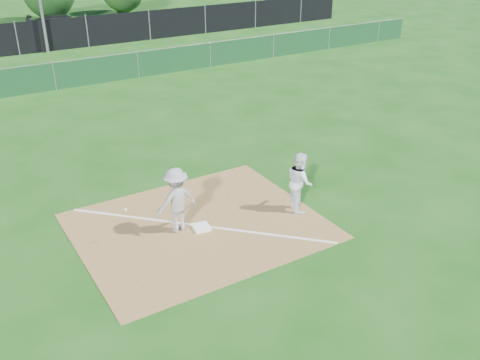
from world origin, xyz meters
name	(u,v)px	position (x,y,z in m)	size (l,w,h in m)	color
ground	(90,122)	(0.00, 10.00, 0.00)	(90.00, 90.00, 0.00)	#13480F
infield_dirt	(199,226)	(0.00, 1.00, 0.01)	(6.00, 5.00, 0.02)	olive
foul_line	(199,225)	(0.00, 1.00, 0.03)	(0.08, 7.00, 0.01)	white
green_fence	(54,77)	(0.00, 15.00, 0.60)	(44.00, 0.05, 1.20)	#0E361A
black_fence	(17,39)	(0.00, 23.00, 0.90)	(46.00, 0.04, 1.80)	black
parking_lot	(4,39)	(0.00, 28.00, 0.01)	(46.00, 9.00, 0.01)	black
first_base	(201,227)	(-0.01, 0.83, 0.06)	(0.41, 0.41, 0.09)	white
play_at_first	(176,200)	(-0.53, 1.10, 0.86)	(1.90, 0.76, 1.69)	#ABABAD
runner	(300,182)	(2.73, 0.41, 0.82)	(0.79, 0.62, 1.64)	white
car_right	(63,25)	(3.75, 27.49, 0.66)	(1.81, 4.46, 1.30)	black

